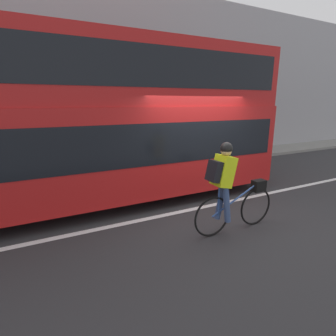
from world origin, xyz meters
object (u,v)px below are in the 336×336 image
at_px(bus, 79,117).
at_px(cyclist_on_bike, 229,186).
at_px(trash_bin, 238,143).
at_px(street_sign_post, 4,135).

height_order(bus, cyclist_on_bike, bus).
height_order(trash_bin, street_sign_post, street_sign_post).
bearing_deg(trash_bin, street_sign_post, -179.96).
distance_m(bus, trash_bin, 7.78).
distance_m(trash_bin, street_sign_post, 8.89).
height_order(cyclist_on_bike, trash_bin, cyclist_on_bike).
height_order(bus, trash_bin, bus).
relative_size(cyclist_on_bike, trash_bin, 1.97).
bearing_deg(street_sign_post, trash_bin, 0.04).
bearing_deg(bus, cyclist_on_bike, -51.87).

